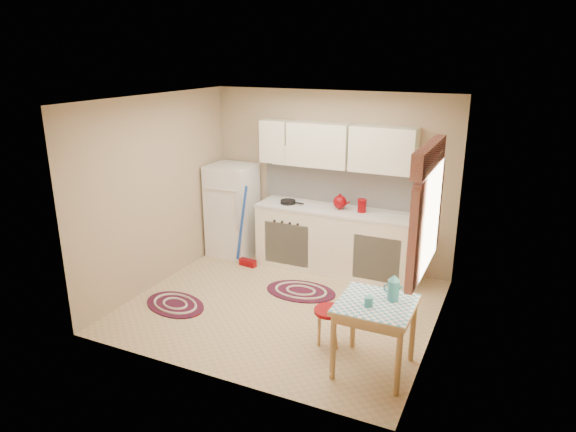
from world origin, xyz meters
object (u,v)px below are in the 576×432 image
Objects in this scene: table at (374,337)px; fridge at (232,210)px; stool at (330,327)px; base_cabinets at (335,241)px.

fridge is at bearing 143.62° from table.
fridge reaches higher than stool.
table is at bearing -61.23° from base_cabinets.
fridge reaches higher than base_cabinets.
stool is at bearing -39.03° from fridge.
base_cabinets reaches higher than table.
table is 0.61m from stool.
fridge is 3.33× the size of stool.
stool is (-0.54, 0.23, -0.15)m from table.
base_cabinets is 5.36× the size of stool.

